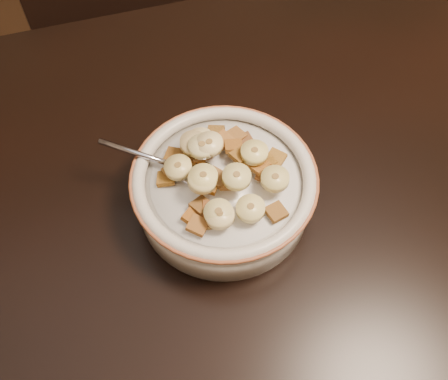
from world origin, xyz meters
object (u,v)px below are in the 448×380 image
object	(u,v)px
chair	(142,91)
spoon	(196,173)
table	(225,256)
cereal_bowl	(224,193)

from	to	relation	value
chair	spoon	xyz separation A→B (m)	(0.02, -0.48, 0.34)
table	chair	bearing A→B (deg)	92.16
spoon	chair	bearing A→B (deg)	-146.57
table	cereal_bowl	bearing A→B (deg)	74.40
table	spoon	distance (m)	0.11
chair	spoon	bearing A→B (deg)	-99.13
chair	cereal_bowl	world-z (taller)	chair
table	cereal_bowl	distance (m)	0.08
cereal_bowl	spoon	bearing A→B (deg)	148.66
cereal_bowl	spoon	size ratio (longest dim) A/B	4.17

